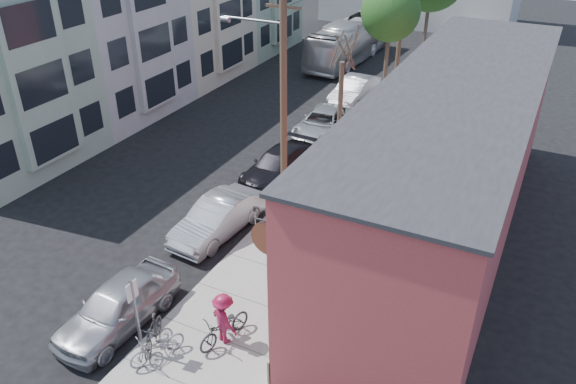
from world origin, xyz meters
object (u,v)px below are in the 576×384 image
at_px(tree_leafy_mid, 390,12).
at_px(sign_post, 135,310).
at_px(patio_chair_a, 301,314).
at_px(patron_grey, 303,261).
at_px(parked_bike_a, 153,333).
at_px(bus, 349,41).
at_px(car_0, 118,306).
at_px(utility_pole_near, 282,94).
at_px(car_2, 278,166).
at_px(parked_bike_b, 157,347).
at_px(car_3, 323,123).
at_px(patio_chair_b, 286,336).
at_px(cyclist, 224,319).
at_px(car_1, 218,218).
at_px(tree_bare, 340,114).
at_px(car_4, 354,91).
at_px(parking_meter_far, 329,144).
at_px(parking_meter_near, 255,216).
at_px(patron_green, 314,274).

bearing_deg(tree_leafy_mid, sign_post, -91.18).
bearing_deg(patio_chair_a, patron_grey, 131.19).
relative_size(parked_bike_a, bus, 0.15).
bearing_deg(parked_bike_a, car_0, 145.70).
relative_size(utility_pole_near, car_2, 2.02).
distance_m(parked_bike_b, car_3, 17.95).
height_order(patio_chair_b, car_3, car_3).
bearing_deg(cyclist, car_1, -32.38).
distance_m(cyclist, car_3, 16.66).
distance_m(tree_bare, car_4, 9.12).
bearing_deg(car_4, bus, 116.35).
bearing_deg(car_0, patio_chair_a, 27.33).
xyz_separation_m(parking_meter_far, cyclist, (2.12, -13.29, 0.07)).
relative_size(parking_meter_far, car_0, 0.27).
xyz_separation_m(tree_leafy_mid, cyclist, (1.57, -20.29, -5.16)).
bearing_deg(car_0, car_4, 93.57).
bearing_deg(car_2, tree_bare, 58.15).
distance_m(tree_bare, parked_bike_a, 14.55).
xyz_separation_m(car_0, car_2, (0.00, 11.27, -0.07)).
bearing_deg(patio_chair_b, parking_meter_far, 129.00).
xyz_separation_m(car_2, bus, (-4.01, 19.76, 0.82)).
bearing_deg(car_2, patio_chair_a, -54.12).
bearing_deg(patio_chair_a, parking_meter_near, 152.20).
relative_size(cyclist, bus, 0.16).
height_order(parking_meter_near, cyclist, cyclist).
bearing_deg(utility_pole_near, car_0, -100.39).
distance_m(tree_bare, cyclist, 13.41).
height_order(parking_meter_far, tree_leafy_mid, tree_leafy_mid).
distance_m(parking_meter_far, patio_chair_a, 12.26).
bearing_deg(tree_leafy_mid, patron_grey, -81.55).
relative_size(car_0, car_1, 0.99).
height_order(parking_meter_far, car_3, car_3).
height_order(tree_leafy_mid, car_1, tree_leafy_mid).
relative_size(parking_meter_far, car_3, 0.24).
bearing_deg(tree_bare, car_3, 124.91).
bearing_deg(parked_bike_a, patron_grey, 40.25).
xyz_separation_m(parking_meter_near, cyclist, (2.12, -5.69, 0.07)).
bearing_deg(car_2, car_3, 95.46).
height_order(parking_meter_near, car_2, car_2).
xyz_separation_m(patron_green, cyclist, (-1.63, -3.18, -0.05)).
xyz_separation_m(sign_post, patio_chair_b, (3.85, 2.16, -1.24)).
height_order(parking_meter_far, car_1, car_1).
height_order(tree_bare, car_1, tree_bare).
bearing_deg(tree_bare, patron_green, -72.34).
bearing_deg(sign_post, patron_grey, 62.14).
xyz_separation_m(parked_bike_b, car_1, (-2.16, 6.72, 0.15)).
height_order(parked_bike_b, car_1, car_1).
bearing_deg(car_4, sign_post, -82.31).
height_order(patio_chair_a, car_3, car_3).
bearing_deg(tree_bare, tree_leafy_mid, 90.00).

